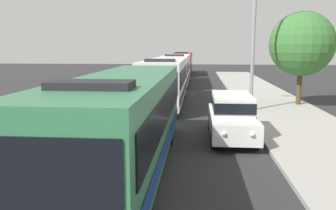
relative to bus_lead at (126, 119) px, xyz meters
name	(u,v)px	position (x,y,z in m)	size (l,w,h in m)	color
bus_lead	(126,119)	(0.00, 0.00, 0.00)	(2.58, 11.20, 3.21)	#33724C
bus_second_in_line	(165,80)	(0.00, 12.92, 0.00)	(2.58, 10.66, 3.21)	silver
bus_middle	(177,68)	(0.00, 25.43, 0.00)	(2.58, 12.10, 3.21)	silver
bus_fourth_in_line	(183,62)	(0.00, 38.92, 0.00)	(2.58, 10.73, 3.21)	maroon
white_suv	(232,114)	(3.70, 4.43, -0.66)	(1.86, 5.04, 1.90)	white
streetlamp_mid	(254,20)	(5.40, 10.32, 3.75)	(6.31, 0.28, 8.64)	gray
roadside_tree	(302,44)	(8.86, 12.77, 2.39)	(4.14, 4.14, 6.02)	#4C3823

